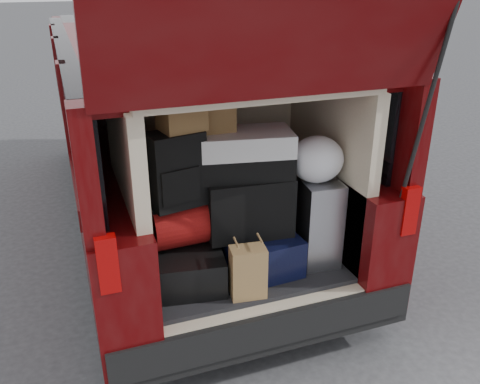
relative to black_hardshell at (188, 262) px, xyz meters
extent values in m
plane|color=#363638|center=(0.36, -0.13, -0.66)|extent=(80.00, 80.00, 0.00)
cylinder|color=black|center=(-0.46, 0.27, -0.34)|extent=(0.24, 0.64, 0.64)
cylinder|color=black|center=(1.18, 0.27, -0.34)|extent=(0.24, 0.64, 0.64)
cylinder|color=black|center=(-0.46, 3.57, -0.34)|extent=(0.24, 0.64, 0.64)
cylinder|color=black|center=(1.18, 3.57, -0.34)|extent=(0.24, 0.64, 0.64)
cube|color=black|center=(0.36, 1.95, -0.40)|extent=(1.90, 4.85, 0.08)
cube|color=#4E0103|center=(-0.42, 1.95, 0.04)|extent=(0.33, 4.85, 0.80)
cube|color=#4E0103|center=(1.15, 1.95, 0.04)|extent=(0.33, 4.85, 0.80)
cube|color=#4E0103|center=(0.36, 1.95, 1.07)|extent=(1.82, 4.46, 0.10)
cube|color=black|center=(-0.52, 1.85, 0.78)|extent=(0.12, 4.25, 0.68)
cube|color=black|center=(1.24, 1.85, 0.78)|extent=(0.12, 4.25, 0.68)
cube|color=black|center=(0.36, -0.42, -0.26)|extent=(1.86, 0.16, 0.22)
cube|color=#990505|center=(-0.50, -0.46, 0.36)|extent=(0.10, 0.06, 0.30)
cube|color=#990505|center=(1.22, -0.46, 0.36)|extent=(0.10, 0.06, 0.30)
cube|color=black|center=(0.36, 0.15, -0.14)|extent=(1.24, 1.05, 0.06)
cube|color=beige|center=(-0.30, 0.15, 0.46)|extent=(0.08, 1.05, 1.15)
cube|color=beige|center=(1.02, 0.15, 0.46)|extent=(0.08, 1.05, 1.15)
cube|color=beige|center=(0.36, 0.70, 0.46)|extent=(1.34, 0.06, 1.15)
cube|color=beige|center=(0.36, 0.15, 1.07)|extent=(1.34, 1.05, 0.06)
cylinder|color=black|center=(1.20, -0.53, 0.99)|extent=(0.02, 0.90, 0.76)
cube|color=black|center=(0.36, 0.15, -0.39)|extent=(1.24, 1.05, 0.55)
cube|color=black|center=(0.00, 0.00, 0.00)|extent=(0.48, 0.61, 0.22)
cube|color=black|center=(0.44, 0.01, 0.01)|extent=(0.50, 0.59, 0.25)
cube|color=silver|center=(0.84, -0.04, 0.17)|extent=(0.27, 0.40, 0.56)
cube|color=olive|center=(0.28, -0.30, 0.05)|extent=(0.22, 0.15, 0.31)
cube|color=maroon|center=(0.02, 0.04, 0.25)|extent=(0.45, 0.30, 0.29)
cube|color=black|center=(0.40, 0.01, 0.32)|extent=(0.55, 0.36, 0.38)
cube|color=black|center=(-0.04, 0.00, 0.62)|extent=(0.34, 0.24, 0.44)
cube|color=silver|center=(0.36, 0.04, 0.65)|extent=(0.65, 0.41, 0.27)
cube|color=brown|center=(0.01, 0.03, 0.94)|extent=(0.27, 0.24, 0.21)
cube|color=brown|center=(0.22, 0.13, 0.89)|extent=(0.22, 0.18, 0.22)
ellipsoid|color=white|center=(0.81, -0.08, 0.60)|extent=(0.35, 0.33, 0.28)
camera|label=1|loc=(-0.61, -2.62, 1.66)|focal=38.00mm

